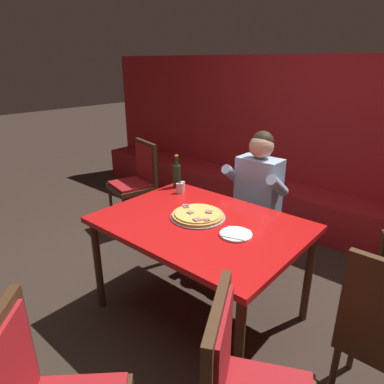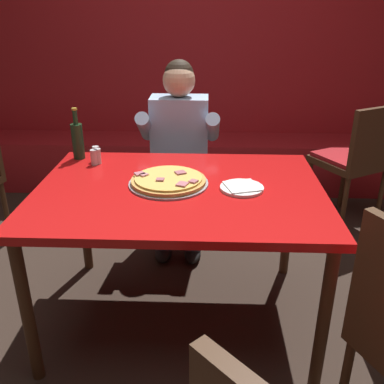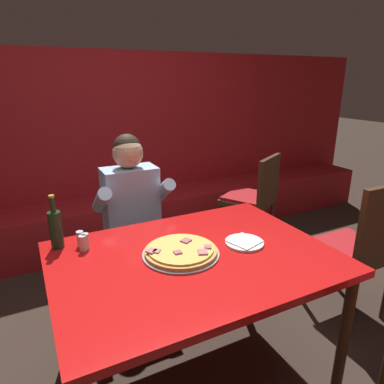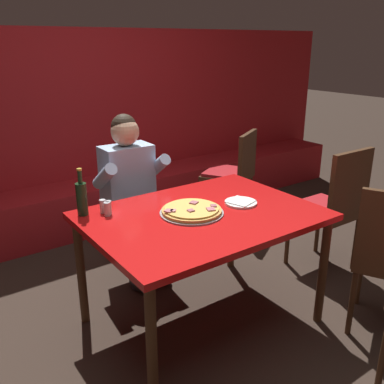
{
  "view_description": "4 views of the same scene",
  "coord_description": "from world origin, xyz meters",
  "px_view_note": "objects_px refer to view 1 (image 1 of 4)",
  "views": [
    {
      "loc": [
        1.36,
        -1.67,
        1.83
      ],
      "look_at": [
        -0.18,
        0.11,
        0.92
      ],
      "focal_mm": 32.0,
      "sensor_mm": 36.0,
      "label": 1
    },
    {
      "loc": [
        0.14,
        -1.9,
        1.6
      ],
      "look_at": [
        0.06,
        0.03,
        0.74
      ],
      "focal_mm": 40.0,
      "sensor_mm": 36.0,
      "label": 2
    },
    {
      "loc": [
        -0.71,
        -1.38,
        1.63
      ],
      "look_at": [
        0.12,
        0.26,
        1.02
      ],
      "focal_mm": 32.0,
      "sensor_mm": 36.0,
      "label": 3
    },
    {
      "loc": [
        -1.46,
        -1.94,
        1.78
      ],
      "look_at": [
        -0.07,
        0.01,
        0.93
      ],
      "focal_mm": 40.0,
      "sensor_mm": 36.0,
      "label": 4
    }
  ],
  "objects_px": {
    "dining_chair_side_aisle": "(138,178)",
    "plate_white_paper": "(236,234)",
    "shaker_oregano": "(181,189)",
    "diner_seated_blue_shirt": "(253,197)",
    "shaker_red_pepper_flakes": "(183,187)",
    "main_dining_table": "(201,231)",
    "beer_bottle": "(177,175)",
    "pizza": "(198,215)",
    "shaker_parmesan": "(178,189)"
  },
  "relations": [
    {
      "from": "pizza",
      "to": "diner_seated_blue_shirt",
      "type": "bearing_deg",
      "value": 90.14
    },
    {
      "from": "beer_bottle",
      "to": "shaker_parmesan",
      "type": "distance_m",
      "value": 0.17
    },
    {
      "from": "plate_white_paper",
      "to": "shaker_red_pepper_flakes",
      "type": "distance_m",
      "value": 0.88
    },
    {
      "from": "pizza",
      "to": "shaker_parmesan",
      "type": "height_order",
      "value": "shaker_parmesan"
    },
    {
      "from": "plate_white_paper",
      "to": "shaker_oregano",
      "type": "xyz_separation_m",
      "value": [
        -0.78,
        0.33,
        0.03
      ]
    },
    {
      "from": "shaker_parmesan",
      "to": "shaker_oregano",
      "type": "bearing_deg",
      "value": 46.9
    },
    {
      "from": "shaker_oregano",
      "to": "diner_seated_blue_shirt",
      "type": "height_order",
      "value": "diner_seated_blue_shirt"
    },
    {
      "from": "shaker_oregano",
      "to": "shaker_parmesan",
      "type": "relative_size",
      "value": 1.0
    },
    {
      "from": "plate_white_paper",
      "to": "shaker_parmesan",
      "type": "relative_size",
      "value": 2.44
    },
    {
      "from": "main_dining_table",
      "to": "dining_chair_side_aisle",
      "type": "height_order",
      "value": "dining_chair_side_aisle"
    },
    {
      "from": "plate_white_paper",
      "to": "dining_chair_side_aisle",
      "type": "bearing_deg",
      "value": 158.23
    },
    {
      "from": "shaker_red_pepper_flakes",
      "to": "main_dining_table",
      "type": "bearing_deg",
      "value": -36.01
    },
    {
      "from": "shaker_red_pepper_flakes",
      "to": "shaker_parmesan",
      "type": "height_order",
      "value": "same"
    },
    {
      "from": "shaker_parmesan",
      "to": "dining_chair_side_aisle",
      "type": "bearing_deg",
      "value": 158.01
    },
    {
      "from": "shaker_oregano",
      "to": "shaker_red_pepper_flakes",
      "type": "bearing_deg",
      "value": 115.39
    },
    {
      "from": "beer_bottle",
      "to": "shaker_parmesan",
      "type": "relative_size",
      "value": 3.4
    },
    {
      "from": "main_dining_table",
      "to": "diner_seated_blue_shirt",
      "type": "relative_size",
      "value": 1.09
    },
    {
      "from": "beer_bottle",
      "to": "dining_chair_side_aisle",
      "type": "height_order",
      "value": "beer_bottle"
    },
    {
      "from": "shaker_parmesan",
      "to": "diner_seated_blue_shirt",
      "type": "xyz_separation_m",
      "value": [
        0.43,
        0.5,
        -0.11
      ]
    },
    {
      "from": "dining_chair_side_aisle",
      "to": "shaker_oregano",
      "type": "bearing_deg",
      "value": -20.82
    },
    {
      "from": "pizza",
      "to": "dining_chair_side_aisle",
      "type": "distance_m",
      "value": 1.62
    },
    {
      "from": "main_dining_table",
      "to": "shaker_parmesan",
      "type": "bearing_deg",
      "value": 148.59
    },
    {
      "from": "dining_chair_side_aisle",
      "to": "beer_bottle",
      "type": "bearing_deg",
      "value": -18.76
    },
    {
      "from": "beer_bottle",
      "to": "plate_white_paper",
      "type": "bearing_deg",
      "value": -24.66
    },
    {
      "from": "shaker_red_pepper_flakes",
      "to": "pizza",
      "type": "bearing_deg",
      "value": -36.49
    },
    {
      "from": "main_dining_table",
      "to": "beer_bottle",
      "type": "xyz_separation_m",
      "value": [
        -0.61,
        0.4,
        0.18
      ]
    },
    {
      "from": "pizza",
      "to": "plate_white_paper",
      "type": "bearing_deg",
      "value": -7.51
    },
    {
      "from": "shaker_oregano",
      "to": "dining_chair_side_aisle",
      "type": "xyz_separation_m",
      "value": [
        -1.04,
        0.39,
        -0.23
      ]
    },
    {
      "from": "beer_bottle",
      "to": "shaker_oregano",
      "type": "distance_m",
      "value": 0.17
    },
    {
      "from": "dining_chair_side_aisle",
      "to": "diner_seated_blue_shirt",
      "type": "bearing_deg",
      "value": 3.44
    },
    {
      "from": "dining_chair_side_aisle",
      "to": "shaker_parmesan",
      "type": "bearing_deg",
      "value": -21.99
    },
    {
      "from": "beer_bottle",
      "to": "shaker_oregano",
      "type": "relative_size",
      "value": 3.4
    },
    {
      "from": "shaker_red_pepper_flakes",
      "to": "diner_seated_blue_shirt",
      "type": "relative_size",
      "value": 0.07
    },
    {
      "from": "plate_white_paper",
      "to": "beer_bottle",
      "type": "bearing_deg",
      "value": 155.34
    },
    {
      "from": "beer_bottle",
      "to": "shaker_red_pepper_flakes",
      "type": "relative_size",
      "value": 3.4
    },
    {
      "from": "shaker_red_pepper_flakes",
      "to": "diner_seated_blue_shirt",
      "type": "height_order",
      "value": "diner_seated_blue_shirt"
    },
    {
      "from": "dining_chair_side_aisle",
      "to": "plate_white_paper",
      "type": "bearing_deg",
      "value": -21.77
    },
    {
      "from": "beer_bottle",
      "to": "shaker_red_pepper_flakes",
      "type": "distance_m",
      "value": 0.14
    },
    {
      "from": "diner_seated_blue_shirt",
      "to": "dining_chair_side_aisle",
      "type": "height_order",
      "value": "diner_seated_blue_shirt"
    },
    {
      "from": "main_dining_table",
      "to": "plate_white_paper",
      "type": "relative_size",
      "value": 6.65
    },
    {
      "from": "shaker_oregano",
      "to": "diner_seated_blue_shirt",
      "type": "xyz_separation_m",
      "value": [
        0.42,
        0.48,
        -0.11
      ]
    },
    {
      "from": "beer_bottle",
      "to": "diner_seated_blue_shirt",
      "type": "distance_m",
      "value": 0.7
    },
    {
      "from": "plate_white_paper",
      "to": "diner_seated_blue_shirt",
      "type": "distance_m",
      "value": 0.89
    },
    {
      "from": "shaker_parmesan",
      "to": "dining_chair_side_aisle",
      "type": "xyz_separation_m",
      "value": [
        -1.02,
        0.41,
        -0.23
      ]
    },
    {
      "from": "pizza",
      "to": "shaker_oregano",
      "type": "xyz_separation_m",
      "value": [
        -0.42,
        0.28,
        0.02
      ]
    },
    {
      "from": "pizza",
      "to": "shaker_oregano",
      "type": "relative_size",
      "value": 4.58
    },
    {
      "from": "plate_white_paper",
      "to": "dining_chair_side_aisle",
      "type": "relative_size",
      "value": 0.21
    },
    {
      "from": "pizza",
      "to": "shaker_parmesan",
      "type": "relative_size",
      "value": 4.58
    },
    {
      "from": "pizza",
      "to": "diner_seated_blue_shirt",
      "type": "distance_m",
      "value": 0.77
    },
    {
      "from": "main_dining_table",
      "to": "shaker_red_pepper_flakes",
      "type": "bearing_deg",
      "value": 143.99
    }
  ]
}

